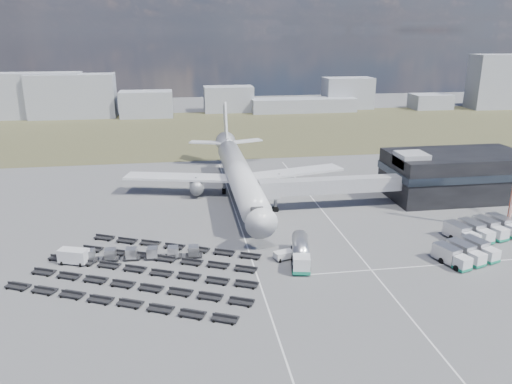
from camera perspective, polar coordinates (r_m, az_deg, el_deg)
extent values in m
plane|color=#565659|center=(83.96, 0.72, -7.23)|extent=(420.00, 420.00, 0.00)
cube|color=#49452B|center=(188.74, -4.89, 7.00)|extent=(420.00, 90.00, 0.01)
cube|color=silver|center=(88.18, -1.11, -5.95)|extent=(0.25, 110.00, 0.01)
cube|color=silver|center=(92.13, 10.09, -5.15)|extent=(0.25, 110.00, 0.01)
cube|color=silver|center=(84.74, 18.76, -8.01)|extent=(40.00, 0.25, 0.01)
cube|color=black|center=(120.08, 21.89, 1.81)|extent=(30.00, 16.00, 10.00)
cube|color=#262D38|center=(119.78, 21.96, 2.36)|extent=(30.40, 16.40, 1.60)
cube|color=#939399|center=(111.61, 17.34, 3.54)|extent=(6.00, 6.00, 3.00)
cube|color=#939399|center=(104.84, 8.64, 0.76)|extent=(29.80, 3.00, 3.00)
cube|color=#939399|center=(101.23, 1.47, 0.34)|extent=(4.00, 3.60, 3.40)
cylinder|color=slate|center=(102.77, 2.23, -0.89)|extent=(0.70, 0.70, 5.10)
cylinder|color=black|center=(103.46, 2.22, -1.99)|extent=(1.40, 0.90, 1.40)
cylinder|color=silver|center=(109.96, -1.88, 1.89)|extent=(5.60, 48.00, 5.60)
cone|color=silver|center=(85.06, 0.34, -3.01)|extent=(5.60, 5.00, 5.60)
cone|color=silver|center=(136.75, -3.34, 5.42)|extent=(5.60, 8.00, 5.60)
cube|color=black|center=(86.63, 0.13, -2.05)|extent=(2.20, 2.00, 0.80)
cube|color=silver|center=(114.35, -8.66, 1.70)|extent=(25.59, 11.38, 0.50)
cube|color=silver|center=(117.22, 4.15, 2.26)|extent=(25.59, 11.38, 0.50)
cylinder|color=slate|center=(112.97, -6.84, 0.67)|extent=(3.00, 5.00, 3.00)
cylinder|color=slate|center=(115.10, 2.65, 1.11)|extent=(3.00, 5.00, 3.00)
cube|color=silver|center=(138.21, -5.71, 5.67)|extent=(9.49, 5.63, 0.35)
cube|color=silver|center=(139.22, -1.16, 5.85)|extent=(9.49, 5.63, 0.35)
cube|color=silver|center=(138.57, -3.51, 7.99)|extent=(0.50, 9.06, 11.45)
cylinder|color=slate|center=(91.60, -0.22, -4.16)|extent=(0.50, 0.50, 2.50)
cylinder|color=slate|center=(114.62, -3.69, 0.42)|extent=(0.60, 0.60, 2.50)
cylinder|color=slate|center=(115.33, -0.52, 0.57)|extent=(0.60, 0.60, 2.50)
cylinder|color=black|center=(91.89, -0.22, -4.59)|extent=(0.50, 1.20, 1.20)
cube|color=#9497A1|center=(236.69, -25.35, 9.91)|extent=(50.70, 12.00, 18.89)
cube|color=#9497A1|center=(229.52, -20.25, 10.25)|extent=(35.62, 12.00, 18.34)
cube|color=#9497A1|center=(223.29, -12.41, 9.79)|extent=(22.25, 12.00, 11.03)
cube|color=#9497A1|center=(233.58, -3.17, 10.57)|extent=(22.25, 12.00, 11.43)
cube|color=#9497A1|center=(233.99, 5.40, 9.87)|extent=(48.07, 12.00, 6.13)
cube|color=#9497A1|center=(246.97, 10.45, 11.06)|extent=(22.84, 12.00, 14.47)
cube|color=#9497A1|center=(256.20, 19.31, 9.75)|extent=(18.19, 12.00, 6.87)
cube|color=#9497A1|center=(268.12, 25.83, 11.28)|extent=(25.12, 12.00, 25.15)
cube|color=silver|center=(77.76, 5.22, -8.18)|extent=(3.09, 3.09, 2.51)
cube|color=#16805E|center=(78.20, 5.20, -8.83)|extent=(3.22, 3.22, 0.54)
cylinder|color=#B5B5BA|center=(82.38, 5.10, -6.24)|extent=(4.34, 8.56, 2.72)
cube|color=slate|center=(82.90, 5.07, -7.03)|extent=(4.23, 8.53, 0.38)
cylinder|color=black|center=(81.54, 5.11, -7.69)|extent=(3.02, 1.75, 1.20)
cube|color=silver|center=(82.32, 3.19, -7.26)|extent=(3.47, 2.56, 1.41)
cube|color=silver|center=(85.79, -20.12, -6.94)|extent=(5.07, 3.53, 2.45)
cube|color=silver|center=(111.06, -0.53, 0.05)|extent=(3.78, 6.30, 2.75)
cube|color=#16805E|center=(111.42, -0.53, -0.50)|extent=(3.90, 6.42, 0.44)
cube|color=silver|center=(84.86, 22.53, -7.52)|extent=(2.69, 2.63, 2.07)
cube|color=#16805E|center=(85.19, 22.47, -8.00)|extent=(2.81, 2.74, 0.42)
cube|color=#B5B5BA|center=(86.63, 20.94, -6.52)|extent=(3.46, 4.80, 2.44)
cube|color=silver|center=(87.16, 23.93, -7.02)|extent=(2.69, 2.63, 2.07)
cube|color=#16805E|center=(87.48, 23.87, -7.50)|extent=(2.81, 2.74, 0.42)
cube|color=#B5B5BA|center=(88.89, 22.36, -6.07)|extent=(3.46, 4.80, 2.44)
cube|color=silver|center=(89.52, 25.26, -6.55)|extent=(2.69, 2.63, 2.07)
cube|color=#16805E|center=(89.83, 25.19, -7.02)|extent=(2.81, 2.74, 0.42)
cube|color=#B5B5BA|center=(91.20, 23.70, -5.63)|extent=(3.46, 4.80, 2.44)
cube|color=silver|center=(94.30, 23.37, -5.03)|extent=(2.72, 2.65, 2.18)
cube|color=#16805E|center=(94.61, 23.31, -5.50)|extent=(2.84, 2.77, 0.45)
cube|color=#B5B5BA|center=(96.37, 21.95, -4.11)|extent=(3.38, 4.98, 2.57)
cube|color=silver|center=(96.65, 24.78, -4.67)|extent=(2.72, 2.65, 2.18)
cube|color=#16805E|center=(96.95, 24.71, -5.13)|extent=(2.84, 2.77, 0.45)
cube|color=#B5B5BA|center=(98.66, 23.36, -3.78)|extent=(3.38, 4.98, 2.57)
cube|color=silver|center=(99.05, 26.12, -4.32)|extent=(2.72, 2.65, 2.18)
cube|color=#16805E|center=(99.35, 26.05, -4.77)|extent=(2.84, 2.77, 0.45)
cube|color=#B5B5BA|center=(101.02, 24.71, -3.46)|extent=(3.38, 4.98, 2.57)
cube|color=#B5B5BA|center=(103.43, 25.99, -3.16)|extent=(3.38, 4.98, 2.57)
cube|color=black|center=(86.96, -20.66, -7.32)|extent=(2.84, 1.85, 0.19)
cube|color=#B5B5BA|center=(86.60, -20.73, -6.78)|extent=(1.79, 1.79, 1.58)
cube|color=black|center=(86.11, -18.48, -7.33)|extent=(2.84, 1.85, 0.19)
cube|color=#B5B5BA|center=(85.75, -18.54, -6.79)|extent=(1.79, 1.79, 1.58)
cube|color=black|center=(85.39, -16.26, -7.32)|extent=(2.84, 1.85, 0.19)
cube|color=#B5B5BA|center=(85.02, -16.32, -6.78)|extent=(1.79, 1.79, 1.58)
cube|color=black|center=(84.79, -14.01, -7.31)|extent=(2.84, 1.85, 0.19)
cube|color=#B5B5BA|center=(84.42, -14.06, -6.76)|extent=(1.79, 1.79, 1.58)
cube|color=black|center=(84.33, -11.73, -7.28)|extent=(2.84, 1.85, 0.19)
cube|color=#B5B5BA|center=(83.96, -11.77, -6.73)|extent=(1.79, 1.79, 1.58)
cube|color=black|center=(84.00, -9.43, -7.24)|extent=(2.84, 1.85, 0.19)
cube|color=#B5B5BA|center=(83.63, -9.46, -6.69)|extent=(1.79, 1.79, 1.58)
cube|color=black|center=(83.80, -7.11, -7.19)|extent=(2.84, 1.85, 0.19)
cube|color=#B5B5BA|center=(83.43, -7.13, -6.64)|extent=(1.79, 1.79, 1.58)
cube|color=black|center=(72.71, -15.78, -11.87)|extent=(33.89, 16.87, 0.82)
cube|color=black|center=(76.27, -13.90, -10.21)|extent=(33.89, 16.87, 0.82)
cube|color=black|center=(79.96, -12.22, -8.70)|extent=(33.89, 16.87, 0.82)
cube|color=black|center=(83.76, -10.69, -7.32)|extent=(29.74, 14.95, 0.82)
cube|color=black|center=(87.66, -9.31, -6.06)|extent=(29.74, 14.95, 0.82)
cube|color=#565659|center=(104.85, 26.73, -3.90)|extent=(1.84, 1.84, 0.28)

